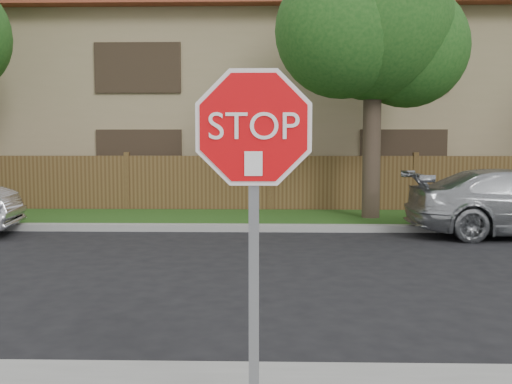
{
  "coord_description": "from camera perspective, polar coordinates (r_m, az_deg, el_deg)",
  "views": [
    {
      "loc": [
        0.01,
        -5.17,
        2.08
      ],
      "look_at": [
        -0.09,
        -0.9,
        1.7
      ],
      "focal_mm": 42.0,
      "sensor_mm": 36.0,
      "label": 1
    }
  ],
  "objects": [
    {
      "name": "far_curb",
      "position": [
        13.47,
        1.36,
        -3.44
      ],
      "size": [
        70.0,
        0.3,
        0.15
      ],
      "primitive_type": "cube",
      "color": "gray",
      "rests_on": "ground"
    },
    {
      "name": "tree_mid",
      "position": [
        15.21,
        11.31,
        15.61
      ],
      "size": [
        4.8,
        3.9,
        7.35
      ],
      "color": "#382B21",
      "rests_on": "ground"
    },
    {
      "name": "grass_strip",
      "position": [
        15.11,
        1.37,
        -2.56
      ],
      "size": [
        70.0,
        3.0,
        0.12
      ],
      "primitive_type": "cube",
      "color": "#1E4714",
      "rests_on": "ground"
    },
    {
      "name": "apartment_building",
      "position": [
        22.22,
        1.41,
        8.86
      ],
      "size": [
        35.2,
        9.2,
        7.2
      ],
      "color": "#9B8960",
      "rests_on": "ground"
    },
    {
      "name": "stop_sign",
      "position": [
        3.7,
        -0.22,
        1.19
      ],
      "size": [
        1.01,
        0.13,
        2.55
      ],
      "color": "gray",
      "rests_on": "sidewalk_near"
    },
    {
      "name": "ground",
      "position": [
        5.57,
        1.24,
        -16.82
      ],
      "size": [
        90.0,
        90.0,
        0.0
      ],
      "primitive_type": "plane",
      "color": "black",
      "rests_on": "ground"
    },
    {
      "name": "fence",
      "position": [
        16.62,
        1.38,
        0.71
      ],
      "size": [
        70.0,
        0.12,
        1.6
      ],
      "primitive_type": "cube",
      "color": "#4C341A",
      "rests_on": "ground"
    }
  ]
}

